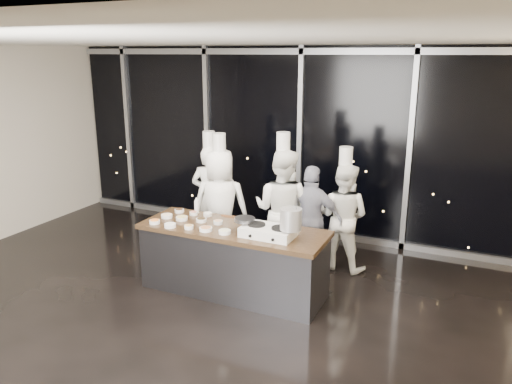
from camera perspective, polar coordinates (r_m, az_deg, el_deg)
ground at (r=6.13m, az=-6.51°, el=-14.64°), size 9.00×9.00×0.00m
room_shell at (r=5.27m, az=-5.61°, el=6.46°), size 9.02×7.02×3.21m
window_wall at (r=8.54m, az=5.11°, el=5.59°), size 8.90×0.11×3.20m
demo_counter at (r=6.63m, az=-2.60°, el=-7.74°), size 2.46×0.86×0.90m
stove at (r=6.14m, az=1.42°, el=-4.51°), size 0.65×0.42×0.14m
frying_pan at (r=6.27m, az=-1.40°, el=-3.15°), size 0.45×0.26×0.04m
stock_pot at (r=5.95m, az=4.01°, el=-3.12°), size 0.26×0.26×0.26m
prep_bowls at (r=6.68m, az=-7.58°, el=-3.31°), size 1.17×0.74×0.05m
squeeze_bottle at (r=7.06m, az=-6.80°, el=-1.53°), size 0.06×0.06×0.23m
chef_far_left at (r=8.02m, az=-5.25°, el=-0.48°), size 0.68×0.52×1.91m
chef_left at (r=7.46m, az=-4.08°, el=-1.56°), size 0.97×0.77×1.97m
chef_center at (r=7.19m, az=3.02°, el=-1.99°), size 0.89×0.70×2.02m
guest at (r=7.19m, az=6.37°, el=-3.11°), size 0.92×0.40×1.56m
chef_right at (r=7.33m, az=9.91°, el=-2.69°), size 0.85×0.71×1.81m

